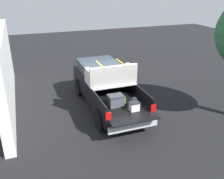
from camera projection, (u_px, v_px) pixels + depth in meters
ground_plane at (108, 107)px, 11.63m from camera, size 40.00×40.00×0.00m
pickup_truck at (105, 85)px, 11.55m from camera, size 6.05×2.06×2.23m
building_facade at (5, 70)px, 11.18m from camera, size 8.46×0.36×3.39m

